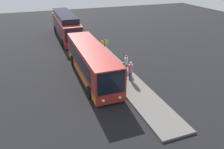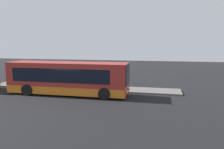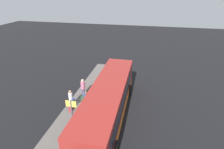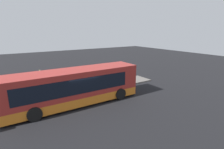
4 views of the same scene
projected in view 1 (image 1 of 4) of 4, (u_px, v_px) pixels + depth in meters
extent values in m
plane|color=black|center=(92.00, 78.00, 21.13)|extent=(80.00, 80.00, 0.00)
cube|color=#605B56|center=(119.00, 73.00, 21.98)|extent=(20.00, 2.50, 0.15)
cube|color=maroon|center=(91.00, 61.00, 20.78)|extent=(11.10, 2.44, 2.80)
cube|color=orange|center=(92.00, 71.00, 21.24)|extent=(11.04, 2.46, 0.70)
cube|color=black|center=(90.00, 57.00, 20.87)|extent=(9.10, 2.47, 1.23)
cube|color=black|center=(112.00, 83.00, 15.91)|extent=(0.06, 2.15, 1.79)
sphere|color=#F9E58C|center=(120.00, 97.00, 16.69)|extent=(0.24, 0.24, 0.24)
sphere|color=#F9E58C|center=(103.00, 101.00, 16.27)|extent=(0.24, 0.24, 0.24)
cylinder|color=black|center=(118.00, 87.00, 18.45)|extent=(1.03, 0.30, 1.03)
cylinder|color=black|center=(90.00, 92.00, 17.68)|extent=(1.03, 0.30, 1.03)
cylinder|color=black|center=(94.00, 57.00, 24.53)|extent=(1.03, 0.30, 1.03)
cylinder|color=black|center=(73.00, 60.00, 23.77)|extent=(1.03, 0.30, 1.03)
cube|color=maroon|center=(66.00, 28.00, 32.77)|extent=(11.86, 2.52, 2.71)
cube|color=black|center=(67.00, 34.00, 33.21)|extent=(11.80, 2.54, 0.70)
cube|color=black|center=(66.00, 25.00, 32.88)|extent=(9.72, 2.55, 1.19)
cube|color=black|center=(74.00, 35.00, 27.59)|extent=(0.06, 2.22, 1.73)
sphere|color=#F9E58C|center=(80.00, 45.00, 28.35)|extent=(0.24, 0.24, 0.24)
sphere|color=#F9E58C|center=(69.00, 46.00, 27.92)|extent=(0.24, 0.24, 0.24)
cylinder|color=black|center=(81.00, 41.00, 30.22)|extent=(0.95, 0.30, 0.95)
cylinder|color=black|center=(63.00, 43.00, 29.44)|extent=(0.95, 0.30, 0.95)
cylinder|color=black|center=(71.00, 28.00, 36.72)|extent=(0.95, 0.30, 0.95)
cylinder|color=black|center=(55.00, 29.00, 35.94)|extent=(0.95, 0.30, 0.95)
cube|color=black|center=(65.00, 15.00, 32.42)|extent=(10.08, 2.32, 0.73)
cylinder|color=#6B604C|center=(126.00, 68.00, 21.94)|extent=(0.31, 0.31, 0.78)
cylinder|color=silver|center=(126.00, 61.00, 21.62)|extent=(0.45, 0.45, 0.68)
sphere|color=#9E7051|center=(126.00, 57.00, 21.42)|extent=(0.25, 0.25, 0.25)
cube|color=#334C7F|center=(123.00, 64.00, 21.74)|extent=(0.31, 0.22, 0.24)
cylinder|color=silver|center=(114.00, 71.00, 21.35)|extent=(0.39, 0.39, 0.75)
cylinder|color=#334C8C|center=(114.00, 64.00, 21.05)|extent=(0.56, 0.56, 0.65)
sphere|color=brown|center=(115.00, 60.00, 20.85)|extent=(0.24, 0.24, 0.24)
cylinder|color=#4C476B|center=(130.00, 76.00, 20.20)|extent=(0.29, 0.29, 0.83)
cylinder|color=#CC6B8C|center=(131.00, 68.00, 19.86)|extent=(0.41, 0.41, 0.72)
sphere|color=beige|center=(131.00, 63.00, 19.64)|extent=(0.27, 0.27, 0.27)
cube|color=maroon|center=(122.00, 66.00, 22.34)|extent=(0.44, 0.25, 0.73)
cylinder|color=black|center=(123.00, 62.00, 22.13)|extent=(0.02, 0.02, 0.24)
cylinder|color=#4C4C51|center=(105.00, 52.00, 23.32)|extent=(0.10, 0.10, 2.69)
cube|color=#E5C64C|center=(104.00, 42.00, 22.86)|extent=(0.04, 0.78, 0.47)
cylinder|color=#2D4C33|center=(122.00, 73.00, 21.00)|extent=(0.44, 0.44, 0.65)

